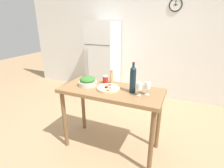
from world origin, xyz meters
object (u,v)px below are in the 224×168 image
at_px(homemade_pizza, 108,88).
at_px(salt_canister, 105,79).
at_px(refrigerator, 104,60).
at_px(salad_bowl, 88,81).
at_px(wine_bottle, 133,79).
at_px(wine_glass_far, 148,86).
at_px(pepper_mill, 112,77).
at_px(wine_glass_near, 139,87).

relative_size(homemade_pizza, salt_canister, 2.75).
xyz_separation_m(refrigerator, salt_canister, (0.78, -1.53, 0.09)).
xyz_separation_m(refrigerator, salad_bowl, (0.60, -1.71, 0.09)).
bearing_deg(wine_bottle, homemade_pizza, -175.31).
xyz_separation_m(wine_glass_far, pepper_mill, (-0.55, 0.19, -0.01)).
distance_m(salad_bowl, salt_canister, 0.25).
height_order(wine_bottle, homemade_pizza, wine_bottle).
relative_size(wine_bottle, homemade_pizza, 1.26).
bearing_deg(refrigerator, wine_bottle, -54.15).
distance_m(refrigerator, salad_bowl, 1.82).
relative_size(refrigerator, wine_bottle, 4.54).
bearing_deg(salad_bowl, salt_canister, 44.28).
bearing_deg(wine_bottle, wine_glass_near, -31.59).
xyz_separation_m(wine_glass_near, pepper_mill, (-0.46, 0.26, -0.01)).
height_order(wine_glass_far, homemade_pizza, wine_glass_far).
relative_size(refrigerator, homemade_pizza, 5.74).
distance_m(wine_glass_far, homemade_pizza, 0.51).
bearing_deg(wine_bottle, refrigerator, 125.85).
xyz_separation_m(salad_bowl, salt_canister, (0.18, 0.18, -0.00)).
bearing_deg(salt_canister, wine_glass_near, -22.83).
xyz_separation_m(refrigerator, wine_glass_far, (1.41, -1.70, 0.15)).
bearing_deg(pepper_mill, wine_glass_near, -28.84).
height_order(wine_bottle, salad_bowl, wine_bottle).
bearing_deg(pepper_mill, refrigerator, 119.84).
distance_m(wine_glass_near, pepper_mill, 0.53).
bearing_deg(salad_bowl, pepper_mill, 37.55).
height_order(wine_glass_near, wine_glass_far, same).
bearing_deg(refrigerator, wine_glass_far, -50.32).
bearing_deg(refrigerator, wine_glass_near, -52.99).
bearing_deg(homemade_pizza, wine_bottle, 4.69).
bearing_deg(homemade_pizza, wine_glass_near, -4.85).
bearing_deg(pepper_mill, homemade_pizza, -76.92).
bearing_deg(homemade_pizza, pepper_mill, 103.08).
height_order(refrigerator, homemade_pizza, refrigerator).
height_order(wine_bottle, salt_canister, wine_bottle).
relative_size(wine_glass_near, salt_canister, 1.43).
distance_m(pepper_mill, salad_bowl, 0.34).
height_order(refrigerator, salad_bowl, refrigerator).
height_order(wine_glass_near, salad_bowl, wine_glass_near).
relative_size(pepper_mill, homemade_pizza, 0.68).
height_order(pepper_mill, salad_bowl, pepper_mill).
xyz_separation_m(wine_bottle, homemade_pizza, (-0.31, -0.03, -0.16)).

